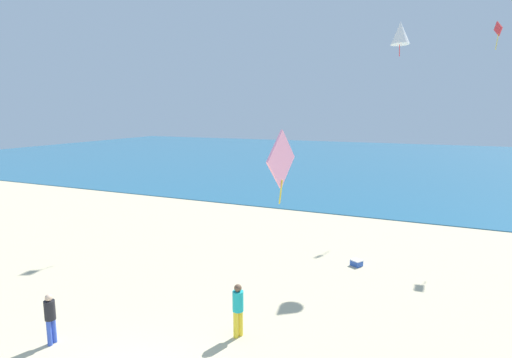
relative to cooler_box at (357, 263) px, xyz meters
name	(u,v)px	position (x,y,z in m)	size (l,w,h in m)	color
ground_plane	(273,259)	(-3.48, -0.71, -0.13)	(120.00, 120.00, 0.00)	beige
ocean_water	(383,161)	(-3.48, 38.15, -0.11)	(120.00, 60.00, 0.05)	#236084
cooler_box	(357,263)	(0.00, 0.00, 0.00)	(0.56, 0.54, 0.27)	#2D56B7
person_1	(50,315)	(-6.71, -9.36, 0.71)	(0.32, 0.32, 1.47)	blue
person_4	(238,307)	(-2.12, -6.93, 0.78)	(0.42, 0.42, 1.59)	yellow
kite_white	(400,33)	(1.00, 2.74, 9.60)	(1.13, 1.15, 1.49)	white
kite_red	(498,29)	(5.08, 6.86, 10.14)	(0.32, 0.67, 1.34)	red
kite_pink	(281,160)	(0.05, -9.40, 5.37)	(0.17, 1.13, 1.44)	pink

